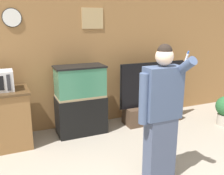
% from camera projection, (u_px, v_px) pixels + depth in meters
% --- Properties ---
extents(wall_back_paneled, '(10.00, 0.08, 2.60)m').
position_uv_depth(wall_back_paneled, '(77.00, 59.00, 4.70)').
color(wall_back_paneled, olive).
rests_on(wall_back_paneled, ground_plane).
extents(aquarium_on_stand, '(0.88, 0.48, 1.25)m').
position_uv_depth(aquarium_on_stand, '(81.00, 100.00, 4.48)').
color(aquarium_on_stand, black).
rests_on(aquarium_on_stand, ground_plane).
extents(tv_on_stand, '(1.43, 0.40, 1.23)m').
position_uv_depth(tv_on_stand, '(152.00, 105.00, 5.06)').
color(tv_on_stand, '#4C3828').
rests_on(tv_on_stand, ground_plane).
extents(person_standing, '(0.55, 0.41, 1.74)m').
position_uv_depth(person_standing, '(161.00, 113.00, 3.02)').
color(person_standing, '#424C66').
rests_on(person_standing, ground_plane).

